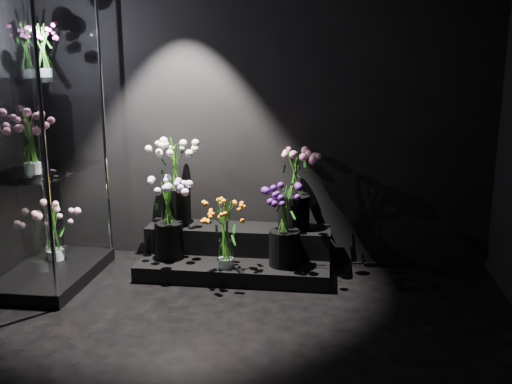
# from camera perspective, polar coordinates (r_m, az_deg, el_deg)

# --- Properties ---
(floor) EXTENTS (4.00, 4.00, 0.00)m
(floor) POSITION_cam_1_polar(r_m,az_deg,el_deg) (3.52, -3.72, -17.61)
(floor) COLOR black
(floor) RESTS_ON ground
(wall_back) EXTENTS (4.00, 0.00, 4.00)m
(wall_back) POSITION_cam_1_polar(r_m,az_deg,el_deg) (5.01, 0.49, 8.68)
(wall_back) COLOR black
(wall_back) RESTS_ON floor
(wall_front) EXTENTS (4.00, 0.00, 4.00)m
(wall_front) POSITION_cam_1_polar(r_m,az_deg,el_deg) (1.21, -23.57, -7.88)
(wall_front) COLOR black
(wall_front) RESTS_ON floor
(display_riser) EXTENTS (1.61, 0.71, 0.36)m
(display_riser) POSITION_cam_1_polar(r_m,az_deg,el_deg) (4.99, -1.92, -6.09)
(display_riser) COLOR black
(display_riser) RESTS_ON floor
(display_case) EXTENTS (0.66, 1.10, 2.41)m
(display_case) POSITION_cam_1_polar(r_m,az_deg,el_deg) (4.79, -20.78, 5.27)
(display_case) COLOR black
(display_case) RESTS_ON floor
(bouquet_orange_bells) EXTENTS (0.25, 0.25, 0.56)m
(bouquet_orange_bells) POSITION_cam_1_polar(r_m,az_deg,el_deg) (4.60, -3.08, -4.20)
(bouquet_orange_bells) COLOR white
(bouquet_orange_bells) RESTS_ON display_riser
(bouquet_lilac) EXTENTS (0.48, 0.48, 0.67)m
(bouquet_lilac) POSITION_cam_1_polar(r_m,az_deg,el_deg) (4.85, -8.78, -2.14)
(bouquet_lilac) COLOR black
(bouquet_lilac) RESTS_ON display_riser
(bouquet_purple) EXTENTS (0.33, 0.33, 0.66)m
(bouquet_purple) POSITION_cam_1_polar(r_m,az_deg,el_deg) (4.64, 2.89, -3.18)
(bouquet_purple) COLOR black
(bouquet_purple) RESTS_ON display_riser
(bouquet_cream_roses) EXTENTS (0.48, 0.48, 0.76)m
(bouquet_cream_roses) POSITION_cam_1_polar(r_m,az_deg,el_deg) (5.05, -8.08, 1.72)
(bouquet_cream_roses) COLOR black
(bouquet_cream_roses) RESTS_ON display_riser
(bouquet_pink_roses) EXTENTS (0.44, 0.44, 0.72)m
(bouquet_pink_roses) POSITION_cam_1_polar(r_m,az_deg,el_deg) (4.88, 3.85, 0.73)
(bouquet_pink_roses) COLOR black
(bouquet_pink_roses) RESTS_ON display_riser
(bouquet_case_pink) EXTENTS (0.37, 0.37, 0.47)m
(bouquet_case_pink) POSITION_cam_1_polar(r_m,az_deg,el_deg) (4.63, -21.64, 4.75)
(bouquet_case_pink) COLOR white
(bouquet_case_pink) RESTS_ON display_case
(bouquet_case_magenta) EXTENTS (0.26, 0.26, 0.41)m
(bouquet_case_magenta) POSITION_cam_1_polar(r_m,az_deg,el_deg) (4.90, -20.53, 13.12)
(bouquet_case_magenta) COLOR white
(bouquet_case_magenta) RESTS_ON display_case
(bouquet_case_base_pink) EXTENTS (0.39, 0.39, 0.49)m
(bouquet_case_base_pink) POSITION_cam_1_polar(r_m,az_deg,el_deg) (5.15, -19.57, -3.71)
(bouquet_case_base_pink) COLOR white
(bouquet_case_base_pink) RESTS_ON display_case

